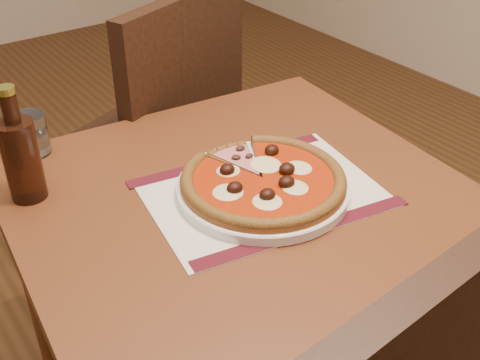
% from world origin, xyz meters
% --- Properties ---
extents(table, '(0.87, 0.87, 0.75)m').
position_xyz_m(table, '(0.30, -0.15, 0.65)').
color(table, brown).
rests_on(table, ground).
extents(chair_far, '(0.60, 0.60, 0.97)m').
position_xyz_m(chair_far, '(0.44, 0.45, 0.56)').
color(chair_far, black).
rests_on(chair_far, ground).
extents(placemat, '(0.46, 0.36, 0.00)m').
position_xyz_m(placemat, '(0.34, -0.15, 0.75)').
color(placemat, beige).
rests_on(placemat, table).
extents(plate, '(0.31, 0.31, 0.02)m').
position_xyz_m(plate, '(0.34, -0.15, 0.76)').
color(plate, white).
rests_on(plate, placemat).
extents(pizza, '(0.30, 0.30, 0.04)m').
position_xyz_m(pizza, '(0.34, -0.16, 0.78)').
color(pizza, '#9A5725').
rests_on(pizza, plate).
extents(ham_slice, '(0.09, 0.13, 0.02)m').
position_xyz_m(ham_slice, '(0.35, -0.08, 0.78)').
color(ham_slice, '#9A5725').
rests_on(ham_slice, plate).
extents(water_glass, '(0.09, 0.09, 0.08)m').
position_xyz_m(water_glass, '(0.05, 0.23, 0.79)').
color(water_glass, white).
rests_on(water_glass, table).
extents(bottle, '(0.06, 0.06, 0.22)m').
position_xyz_m(bottle, '(-0.01, 0.09, 0.83)').
color(bottle, '#37190D').
rests_on(bottle, table).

